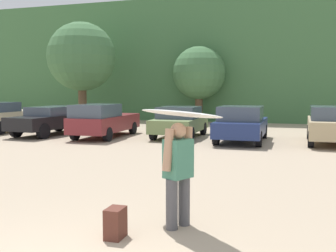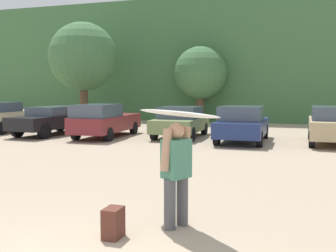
# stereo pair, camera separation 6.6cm
# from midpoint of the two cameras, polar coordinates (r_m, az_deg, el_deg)

# --- Properties ---
(hillside_ridge) EXTENTS (108.00, 12.00, 8.58)m
(hillside_ridge) POSITION_cam_midpoint_polar(r_m,az_deg,el_deg) (32.80, 13.08, 8.77)
(hillside_ridge) COLOR #427042
(hillside_ridge) RESTS_ON ground_plane
(tree_far_right) EXTENTS (4.39, 4.39, 6.51)m
(tree_far_right) POSITION_cam_midpoint_polar(r_m,az_deg,el_deg) (26.24, -12.11, 9.72)
(tree_far_right) COLOR brown
(tree_far_right) RESTS_ON ground_plane
(tree_center_left) EXTENTS (3.51, 3.51, 5.07)m
(tree_center_left) POSITION_cam_midpoint_polar(r_m,az_deg,el_deg) (26.37, 4.79, 7.61)
(tree_center_left) COLOR brown
(tree_center_left) RESTS_ON ground_plane
(parked_car_champagne) EXTENTS (1.90, 4.26, 1.56)m
(parked_car_champagne) POSITION_cam_midpoint_polar(r_m,az_deg,el_deg) (22.17, -22.45, 1.36)
(parked_car_champagne) COLOR beige
(parked_car_champagne) RESTS_ON ground_plane
(parked_car_black) EXTENTS (2.15, 4.78, 1.37)m
(parked_car_black) POSITION_cam_midpoint_polar(r_m,az_deg,el_deg) (20.04, -16.19, 0.96)
(parked_car_black) COLOR black
(parked_car_black) RESTS_ON ground_plane
(parked_car_maroon) EXTENTS (1.84, 4.52, 1.55)m
(parked_car_maroon) POSITION_cam_midpoint_polar(r_m,az_deg,el_deg) (18.25, -9.12, 0.82)
(parked_car_maroon) COLOR maroon
(parked_car_maroon) RESTS_ON ground_plane
(parked_car_olive_green) EXTENTS (1.90, 3.94, 1.42)m
(parked_car_olive_green) POSITION_cam_midpoint_polar(r_m,az_deg,el_deg) (18.11, 1.91, 0.66)
(parked_car_olive_green) COLOR #6B7F4C
(parked_car_olive_green) RESTS_ON ground_plane
(parked_car_navy) EXTENTS (1.90, 4.28, 1.51)m
(parked_car_navy) POSITION_cam_midpoint_polar(r_m,az_deg,el_deg) (16.74, 10.82, 0.33)
(parked_car_navy) COLOR navy
(parked_car_navy) RESTS_ON ground_plane
(parked_car_tan) EXTENTS (1.95, 4.17, 1.53)m
(parked_car_tan) POSITION_cam_midpoint_polar(r_m,az_deg,el_deg) (17.12, 22.93, 0.20)
(parked_car_tan) COLOR tan
(parked_car_tan) RESTS_ON ground_plane
(person_adult) EXTENTS (0.46, 0.63, 1.66)m
(person_adult) POSITION_cam_midpoint_polar(r_m,az_deg,el_deg) (6.20, 1.51, -6.20)
(person_adult) COLOR #4C4C51
(person_adult) RESTS_ON ground_plane
(surfboard_white) EXTENTS (1.90, 1.66, 0.17)m
(surfboard_white) POSITION_cam_midpoint_polar(r_m,az_deg,el_deg) (6.14, 1.46, 1.83)
(surfboard_white) COLOR white
(backpack_dropped) EXTENTS (0.24, 0.34, 0.45)m
(backpack_dropped) POSITION_cam_midpoint_polar(r_m,az_deg,el_deg) (5.98, -7.61, -13.73)
(backpack_dropped) COLOR #592D23
(backpack_dropped) RESTS_ON ground_plane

